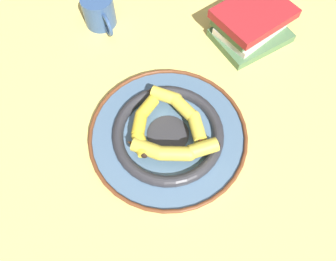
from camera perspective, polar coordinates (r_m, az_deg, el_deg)
name	(u,v)px	position (r m, az deg, el deg)	size (l,w,h in m)	color
ground_plane	(173,150)	(0.80, 0.96, -3.47)	(2.80, 2.80, 0.00)	#E5CC6B
decorative_bowl	(168,134)	(0.80, 0.00, -0.69)	(0.39, 0.39, 0.04)	slate
banana_a	(183,111)	(0.79, 2.61, 3.43)	(0.13, 0.17, 0.03)	yellow
banana_b	(143,124)	(0.77, -4.43, 1.18)	(0.17, 0.07, 0.03)	yellow
banana_c	(173,151)	(0.74, 0.87, -3.54)	(0.08, 0.21, 0.03)	gold
book_stack	(252,24)	(1.00, 14.47, 17.57)	(0.26, 0.26, 0.10)	#4C754C
coffee_mug	(99,11)	(1.03, -11.88, 19.64)	(0.12, 0.11, 0.09)	#335184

